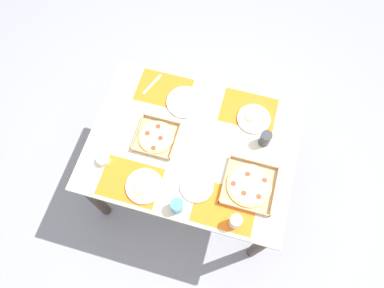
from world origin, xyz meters
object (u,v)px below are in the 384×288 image
plate_near_right (144,186)px  plate_near_left (185,102)px  cup_clear_left (265,139)px  pizza_box_corner_right (249,185)px  cup_spare (235,222)px  cup_clear_right (177,206)px  plate_far_right (253,119)px  condiment_bowl (103,160)px  plate_middle (197,186)px  pizza_box_edge_far (156,137)px

plate_near_right → plate_near_left: size_ratio=0.92×
cup_clear_left → pizza_box_corner_right: bearing=84.3°
plate_near_left → cup_clear_left: size_ratio=2.25×
cup_spare → cup_clear_right: bearing=0.2°
plate_far_right → condiment_bowl: size_ratio=2.79×
plate_near_right → plate_far_right: 0.81m
cup_clear_left → plate_middle: bearing=50.1°
pizza_box_corner_right → plate_middle: pizza_box_corner_right is taller
pizza_box_edge_far → plate_near_left: pizza_box_edge_far is taller
pizza_box_edge_far → cup_clear_right: size_ratio=2.76×
cup_clear_right → condiment_bowl: (0.52, -0.16, -0.02)m
plate_near_left → cup_spare: size_ratio=2.23×
plate_near_right → plate_far_right: bearing=-130.8°
pizza_box_edge_far → condiment_bowl: bearing=41.8°
plate_near_left → cup_spare: bearing=125.8°
pizza_box_edge_far → cup_clear_left: size_ratio=2.41×
plate_near_right → plate_near_left: bearing=-96.8°
cup_clear_right → condiment_bowl: size_ratio=1.22×
condiment_bowl → plate_near_left: bearing=-124.5°
plate_far_right → cup_clear_left: cup_clear_left is taller
pizza_box_corner_right → pizza_box_edge_far: size_ratio=1.19×
plate_middle → plate_far_right: bearing=-113.6°
plate_middle → pizza_box_edge_far: bearing=-35.9°
plate_middle → cup_spare: 0.31m
pizza_box_edge_far → cup_clear_left: bearing=-166.8°
pizza_box_corner_right → plate_middle: 0.31m
pizza_box_edge_far → cup_spare: cup_spare is taller
plate_middle → cup_clear_left: bearing=-129.9°
pizza_box_corner_right → cup_clear_left: bearing=-95.7°
cup_clear_left → condiment_bowl: (0.92, 0.39, -0.03)m
pizza_box_corner_right → cup_spare: cup_spare is taller
pizza_box_edge_far → cup_spare: 0.71m
pizza_box_edge_far → plate_far_right: bearing=-152.4°
pizza_box_edge_far → condiment_bowl: condiment_bowl is taller
cup_spare → condiment_bowl: cup_spare is taller
plate_near_right → plate_middle: size_ratio=1.10×
pizza_box_edge_far → plate_near_left: (-0.10, -0.29, -0.00)m
pizza_box_corner_right → cup_spare: (0.03, 0.24, 0.04)m
plate_far_right → plate_near_left: bearing=0.1°
pizza_box_corner_right → cup_clear_left: 0.31m
plate_middle → condiment_bowl: bearing=-0.4°
cup_clear_right → condiment_bowl: bearing=-16.8°
plate_near_right → cup_clear_right: size_ratio=2.37×
plate_near_left → pizza_box_corner_right: bearing=139.8°
plate_near_right → condiment_bowl: size_ratio=2.89×
pizza_box_corner_right → condiment_bowl: bearing=5.4°
condiment_bowl → pizza_box_edge_far: bearing=-138.2°
pizza_box_edge_far → cup_clear_right: (-0.25, 0.39, 0.03)m
plate_far_right → cup_spare: (-0.03, 0.68, 0.04)m
cup_clear_right → condiment_bowl: 0.54m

